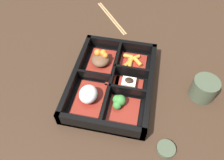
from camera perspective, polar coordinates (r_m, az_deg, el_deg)
ground_plane at (r=0.67m, az=-0.00°, el=-1.32°), size 3.00×3.00×0.00m
bento_base at (r=0.67m, az=-0.00°, el=-1.06°), size 0.32×0.24×0.01m
bento_rim at (r=0.65m, az=0.18°, el=-0.09°), size 0.32×0.24×0.05m
bowl_rice at (r=0.62m, az=-6.13°, el=-4.07°), size 0.12×0.08×0.05m
bowl_stew at (r=0.71m, az=-2.94°, el=5.38°), size 0.12×0.08×0.05m
bowl_greens at (r=0.61m, az=2.22°, el=-6.46°), size 0.09×0.08×0.04m
bowl_tofu at (r=0.65m, az=4.43°, el=-0.76°), size 0.06×0.08×0.03m
bowl_carrots at (r=0.72m, az=5.39°, el=4.72°), size 0.08×0.08×0.02m
bowl_pickles at (r=0.67m, az=-0.11°, el=-0.02°), size 0.04×0.04×0.01m
tea_cup at (r=0.68m, az=22.93°, el=-1.97°), size 0.07×0.07×0.06m
chopsticks at (r=0.92m, az=-0.11°, el=16.07°), size 0.19×0.16×0.01m
sauce_dish at (r=0.58m, az=13.93°, el=-17.04°), size 0.05×0.05×0.01m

